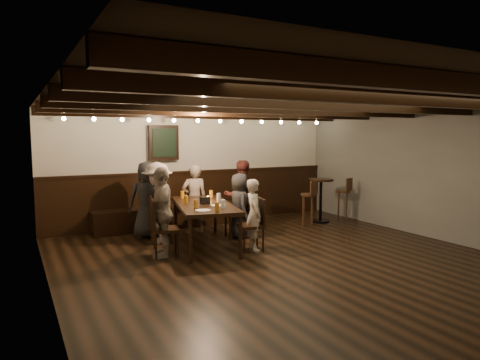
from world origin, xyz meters
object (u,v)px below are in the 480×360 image
chair_left_near (160,228)px  person_bench_centre (194,199)px  person_left_near (158,203)px  person_right_far (254,215)px  person_left_far (162,212)px  bar_stool_right (343,205)px  chair_left_far (165,239)px  high_top_table (321,194)px  bar_stool_left (308,209)px  person_bench_left (148,200)px  chair_right_far (252,234)px  chair_right_near (238,222)px  person_bench_right (241,196)px  dining_table (204,207)px  person_right_near (240,206)px

chair_left_near → person_bench_centre: size_ratio=0.64×
person_left_near → person_right_far: bearing=59.0°
person_left_far → person_right_far: person_left_far is taller
person_bench_centre → bar_stool_right: bearing=-175.4°
chair_left_near → chair_left_far: 0.90m
chair_left_far → high_top_table: size_ratio=0.95×
person_left_near → bar_stool_left: bearing=100.7°
chair_left_far → person_bench_left: person_bench_left is taller
person_right_far → bar_stool_right: 3.16m
chair_left_far → person_right_far: person_right_far is taller
chair_right_far → chair_left_far: bearing=90.0°
person_bench_left → chair_right_near: bearing=164.5°
high_top_table → bar_stool_right: 0.59m
bar_stool_right → person_right_far: bearing=-179.8°
chair_left_far → person_bench_right: (1.88, 0.95, 0.43)m
chair_left_far → person_bench_left: (0.13, 1.36, 0.44)m
dining_table → person_bench_centre: bearing=90.0°
chair_right_far → person_right_far: (0.03, -0.01, 0.33)m
person_right_near → person_bench_left: bearing=74.7°
chair_left_far → person_bench_centre: person_bench_centre is taller
person_left_near → high_top_table: 3.70m
person_bench_left → dining_table: bearing=135.0°
person_bench_centre → person_left_near: (-0.87, -0.41, 0.05)m
chair_left_near → person_bench_right: (1.68, 0.07, 0.45)m
person_left_near → person_right_far: 1.75m
chair_left_near → person_right_near: size_ratio=0.71×
person_bench_left → person_right_near: bearing=164.7°
person_left_near → person_left_far: 0.90m
chair_left_far → bar_stool_right: size_ratio=0.93×
person_left_near → person_right_near: bearing=90.0°
chair_right_near → person_bench_left: size_ratio=0.67×
dining_table → chair_right_far: (0.60, -0.60, -0.42)m
person_right_near → high_top_table: (2.24, 0.41, 0.03)m
high_top_table → person_bench_right: bearing=-179.8°
person_bench_left → person_right_near: person_bench_left is taller
person_left_far → bar_stool_left: bearing=115.4°
chair_left_near → person_bench_right: person_bench_right is taller
chair_right_far → person_bench_centre: bearing=25.6°
person_bench_centre → high_top_table: (2.83, -0.34, -0.04)m
person_left_far → bar_stool_left: 3.50m
chair_left_far → dining_table: bearing=122.0°
person_left_near → high_top_table: bearing=104.2°
bar_stool_left → chair_left_near: bearing=158.3°
person_right_near → chair_left_near: bearing=90.0°
person_bench_centre → person_right_far: bearing=116.6°
chair_right_far → person_left_near: (-1.23, 1.21, 0.45)m
chair_left_near → chair_left_far: bearing=-0.1°
chair_right_far → bar_stool_right: bearing=-56.2°
high_top_table → bar_stool_left: bar_stool_left is taller
person_left_far → bar_stool_right: (4.41, 0.79, -0.35)m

